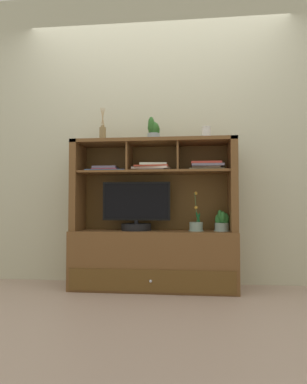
% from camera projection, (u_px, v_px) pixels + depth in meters
% --- Properties ---
extents(floor_plane, '(6.00, 6.00, 0.02)m').
position_uv_depth(floor_plane, '(154.00, 289.00, 2.98)').
color(floor_plane, tan).
rests_on(floor_plane, ground).
extents(back_wall, '(6.00, 0.02, 2.80)m').
position_uv_depth(back_wall, '(156.00, 134.00, 3.27)').
color(back_wall, beige).
rests_on(back_wall, ground).
extents(media_console, '(1.42, 0.44, 1.29)m').
position_uv_depth(media_console, '(154.00, 242.00, 3.00)').
color(media_console, brown).
rests_on(media_console, ground).
extents(tv_monitor, '(0.60, 0.26, 0.43)m').
position_uv_depth(tv_monitor, '(136.00, 211.00, 3.02)').
color(tv_monitor, black).
rests_on(tv_monitor, media_console).
extents(potted_orchid, '(0.13, 0.13, 0.34)m').
position_uv_depth(potted_orchid, '(196.00, 226.00, 2.93)').
color(potted_orchid, gray).
rests_on(potted_orchid, media_console).
extents(potted_fern, '(0.14, 0.14, 0.18)m').
position_uv_depth(potted_fern, '(222.00, 222.00, 2.92)').
color(potted_fern, gray).
rests_on(potted_fern, media_console).
extents(magazine_stack_left, '(0.29, 0.22, 0.07)m').
position_uv_depth(magazine_stack_left, '(207.00, 166.00, 2.94)').
color(magazine_stack_left, gray).
rests_on(magazine_stack_left, media_console).
extents(magazine_stack_centre, '(0.34, 0.23, 0.06)m').
position_uv_depth(magazine_stack_centre, '(152.00, 167.00, 2.98)').
color(magazine_stack_centre, gray).
rests_on(magazine_stack_centre, media_console).
extents(magazine_stack_right, '(0.36, 0.22, 0.04)m').
position_uv_depth(magazine_stack_right, '(106.00, 169.00, 3.04)').
color(magazine_stack_right, '#365385').
rests_on(magazine_stack_right, media_console).
extents(diffuser_bottle, '(0.06, 0.06, 0.31)m').
position_uv_depth(diffuser_bottle, '(103.00, 134.00, 3.09)').
color(diffuser_bottle, olive).
rests_on(diffuser_bottle, media_console).
extents(potted_succulent, '(0.12, 0.12, 0.21)m').
position_uv_depth(potted_succulent, '(153.00, 131.00, 3.04)').
color(potted_succulent, gray).
rests_on(potted_succulent, media_console).
extents(ceramic_vase, '(0.08, 0.08, 0.11)m').
position_uv_depth(ceramic_vase, '(206.00, 133.00, 2.98)').
color(ceramic_vase, silver).
rests_on(ceramic_vase, media_console).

